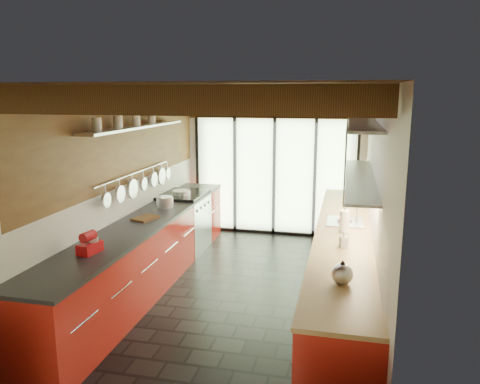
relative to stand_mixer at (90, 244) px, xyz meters
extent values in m
plane|color=black|center=(1.27, 1.39, -1.01)|extent=(5.50, 5.50, 0.00)
plane|color=silver|center=(1.27, 4.14, 0.29)|extent=(3.20, 0.00, 3.20)
plane|color=silver|center=(1.27, -1.36, 0.29)|extent=(3.20, 0.00, 3.20)
plane|color=silver|center=(-0.33, 1.39, 0.29)|extent=(0.00, 5.50, 5.50)
plane|color=silver|center=(2.87, 1.39, 0.29)|extent=(0.00, 5.50, 5.50)
plane|color=#472814|center=(1.27, 1.39, 1.59)|extent=(5.50, 5.50, 0.00)
cube|color=#593316|center=(1.27, -0.86, 1.47)|extent=(3.14, 0.14, 0.22)
cube|color=#593316|center=(1.27, 0.04, 1.47)|extent=(3.14, 0.14, 0.22)
cube|color=#593316|center=(1.27, 0.94, 1.47)|extent=(3.14, 0.14, 0.22)
cube|color=#593316|center=(1.27, 1.84, 1.47)|extent=(3.14, 0.14, 0.22)
cube|color=#593316|center=(1.27, 2.74, 1.47)|extent=(3.14, 0.14, 0.22)
cube|color=#593316|center=(1.27, 3.64, 1.47)|extent=(3.14, 0.14, 0.22)
cube|color=brown|center=(1.27, 4.10, 1.34)|extent=(3.14, 0.06, 0.50)
plane|color=brown|center=(-0.30, 1.59, 0.96)|extent=(0.00, 4.90, 4.90)
plane|color=#C6EAAD|center=(1.27, 4.12, 0.06)|extent=(2.90, 0.00, 2.90)
cube|color=black|center=(-0.18, 4.11, 0.06)|extent=(0.05, 0.04, 2.15)
cube|color=black|center=(2.72, 4.11, 0.06)|extent=(0.05, 0.04, 2.15)
cube|color=black|center=(1.27, 4.08, 0.06)|extent=(0.06, 0.05, 2.15)
cube|color=black|center=(1.27, 4.08, 1.14)|extent=(2.90, 0.05, 0.06)
cylinder|color=#BD320F|center=(1.27, 4.06, 1.34)|extent=(0.34, 0.04, 0.34)
cylinder|color=beige|center=(1.27, 4.04, 1.34)|extent=(0.28, 0.02, 0.28)
cube|color=red|center=(-0.01, 1.39, -0.57)|extent=(0.65, 5.00, 0.88)
cube|color=black|center=(-0.01, 1.39, -0.11)|extent=(0.68, 5.00, 0.04)
cube|color=silver|center=(-0.01, 2.84, -0.57)|extent=(0.66, 0.90, 0.90)
cube|color=black|center=(-0.01, 2.84, -0.08)|extent=(0.65, 0.90, 0.06)
cube|color=red|center=(2.54, 1.39, -0.57)|extent=(0.65, 5.00, 0.88)
cube|color=tan|center=(2.54, 1.39, -0.11)|extent=(0.68, 5.00, 0.04)
cube|color=white|center=(2.21, 1.79, -0.57)|extent=(0.02, 0.60, 0.84)
cube|color=silver|center=(2.54, 1.79, -0.09)|extent=(0.45, 0.52, 0.02)
cylinder|color=silver|center=(2.69, 1.79, 0.09)|extent=(0.02, 0.02, 0.34)
torus|color=silver|center=(2.63, 1.79, 0.26)|extent=(0.14, 0.02, 0.14)
plane|color=silver|center=(2.53, 1.69, 0.84)|extent=(0.00, 3.00, 3.00)
cube|color=#9EA0A5|center=(2.70, 1.69, 0.50)|extent=(0.34, 3.00, 0.03)
cube|color=#9EA0A5|center=(2.70, 1.69, 1.17)|extent=(0.34, 3.00, 0.03)
cylinder|color=silver|center=(-0.27, 1.69, 0.46)|extent=(0.02, 2.20, 0.02)
cube|color=silver|center=(-0.18, 1.59, 1.09)|extent=(0.28, 2.60, 0.03)
cylinder|color=silver|center=(-0.23, 0.79, 0.28)|extent=(0.04, 0.18, 0.18)
cylinder|color=silver|center=(-0.23, 1.14, 0.28)|extent=(0.04, 0.22, 0.22)
cylinder|color=silver|center=(-0.23, 1.49, 0.28)|extent=(0.04, 0.26, 0.26)
cylinder|color=silver|center=(-0.23, 1.84, 0.28)|extent=(0.04, 0.18, 0.18)
cylinder|color=silver|center=(-0.23, 2.19, 0.28)|extent=(0.04, 0.22, 0.22)
cylinder|color=silver|center=(-0.23, 2.49, 0.28)|extent=(0.04, 0.26, 0.26)
cylinder|color=silver|center=(-0.23, 2.74, 0.28)|extent=(0.04, 0.18, 0.18)
cube|color=red|center=(0.00, -0.01, -0.04)|extent=(0.19, 0.28, 0.11)
cylinder|color=red|center=(0.00, -0.03, 0.09)|extent=(0.13, 0.18, 0.10)
cylinder|color=silver|center=(0.00, 0.04, 0.00)|extent=(0.15, 0.15, 0.11)
cylinder|color=silver|center=(0.00, 2.03, -0.02)|extent=(0.29, 0.29, 0.15)
cylinder|color=silver|center=(0.00, 2.73, -0.04)|extent=(0.36, 0.36, 0.11)
cube|color=brown|center=(0.00, 1.35, -0.08)|extent=(0.32, 0.38, 0.03)
sphere|color=silver|center=(2.54, -0.23, 0.00)|extent=(0.23, 0.23, 0.19)
cone|color=black|center=(2.54, -0.23, 0.10)|extent=(0.08, 0.08, 0.05)
cylinder|color=silver|center=(2.54, -0.12, 0.01)|extent=(0.04, 0.07, 0.04)
cylinder|color=white|center=(2.54, 1.33, 0.04)|extent=(0.15, 0.15, 0.26)
cylinder|color=silver|center=(2.54, 1.33, 0.20)|extent=(0.03, 0.03, 0.05)
imported|color=silver|center=(2.54, 0.76, 0.00)|extent=(0.10, 0.10, 0.18)
imported|color=silver|center=(2.54, 1.84, -0.07)|extent=(0.21, 0.21, 0.05)
camera|label=1|loc=(2.53, -4.12, 1.51)|focal=35.00mm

